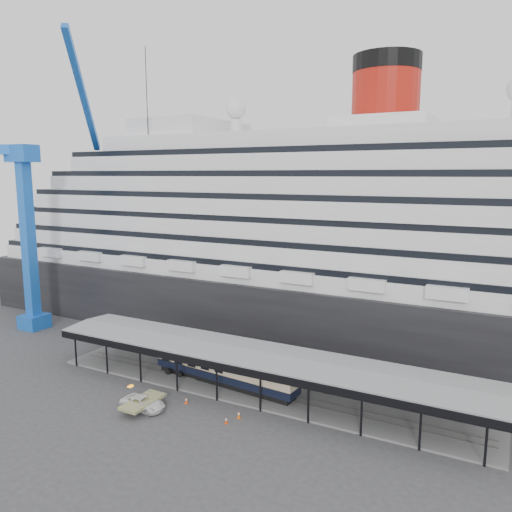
# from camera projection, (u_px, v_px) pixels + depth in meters

# --- Properties ---
(ground) EXTENTS (200.00, 200.00, 0.00)m
(ground) POSITION_uv_depth(u_px,v_px,m) (234.00, 409.00, 56.82)
(ground) COLOR #353537
(ground) RESTS_ON ground
(cruise_ship) EXTENTS (130.00, 30.00, 43.90)m
(cruise_ship) POSITION_uv_depth(u_px,v_px,m) (332.00, 224.00, 81.75)
(cruise_ship) COLOR black
(cruise_ship) RESTS_ON ground
(platform_canopy) EXTENTS (56.00, 9.18, 5.30)m
(platform_canopy) POSITION_uv_depth(u_px,v_px,m) (255.00, 374.00, 60.80)
(platform_canopy) COLOR slate
(platform_canopy) RESTS_ON ground
(crane_blue) EXTENTS (22.63, 19.19, 47.60)m
(crane_blue) POSITION_uv_depth(u_px,v_px,m) (33.00, 213.00, 83.61)
(crane_blue) COLOR blue
(crane_blue) RESTS_ON ground
(port_truck) EXTENTS (5.35, 2.51, 1.48)m
(port_truck) POSITION_uv_depth(u_px,v_px,m) (143.00, 403.00, 56.62)
(port_truck) COLOR white
(port_truck) RESTS_ON ground
(pullman_carriage) EXTENTS (20.66, 4.52, 20.13)m
(pullman_carriage) POSITION_uv_depth(u_px,v_px,m) (224.00, 367.00, 62.79)
(pullman_carriage) COLOR black
(pullman_carriage) RESTS_ON ground
(traffic_cone_left) EXTENTS (0.43, 0.43, 0.78)m
(traffic_cone_left) POSITION_uv_depth(u_px,v_px,m) (186.00, 400.00, 58.09)
(traffic_cone_left) COLOR #EE480D
(traffic_cone_left) RESTS_ON ground
(traffic_cone_mid) EXTENTS (0.49, 0.49, 0.74)m
(traffic_cone_mid) POSITION_uv_depth(u_px,v_px,m) (226.00, 420.00, 53.44)
(traffic_cone_mid) COLOR red
(traffic_cone_mid) RESTS_ON ground
(traffic_cone_right) EXTENTS (0.55, 0.55, 0.85)m
(traffic_cone_right) POSITION_uv_depth(u_px,v_px,m) (239.00, 414.00, 54.61)
(traffic_cone_right) COLOR #CF540B
(traffic_cone_right) RESTS_ON ground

